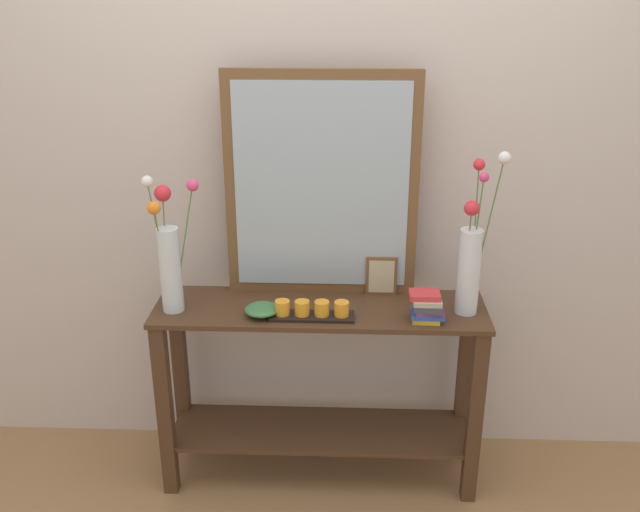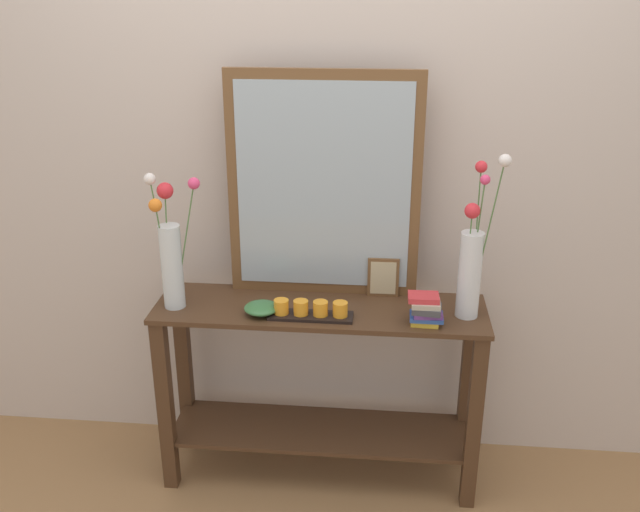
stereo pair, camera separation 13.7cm
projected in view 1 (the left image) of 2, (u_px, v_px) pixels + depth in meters
name	position (u px, v px, depth m)	size (l,w,h in m)	color
ground_plane	(320.00, 473.00, 3.02)	(7.00, 6.00, 0.02)	#997047
wall_back	(323.00, 145.00, 2.78)	(6.40, 0.08, 2.70)	beige
console_table	(320.00, 376.00, 2.84)	(1.29, 0.36, 0.78)	#472D1C
mirror_leaning	(322.00, 187.00, 2.69)	(0.75, 0.03, 0.88)	brown
tall_vase_left	(169.00, 256.00, 2.62)	(0.21, 0.13, 0.52)	silver
vase_right	(471.00, 260.00, 2.60)	(0.14, 0.17, 0.64)	silver
candle_tray	(312.00, 311.00, 2.63)	(0.32, 0.09, 0.07)	black
picture_frame_small	(381.00, 276.00, 2.80)	(0.12, 0.01, 0.16)	brown
decorative_bowl	(262.00, 309.00, 2.64)	(0.13, 0.13, 0.04)	#38703D
book_stack	(427.00, 307.00, 2.59)	(0.13, 0.11, 0.11)	gold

